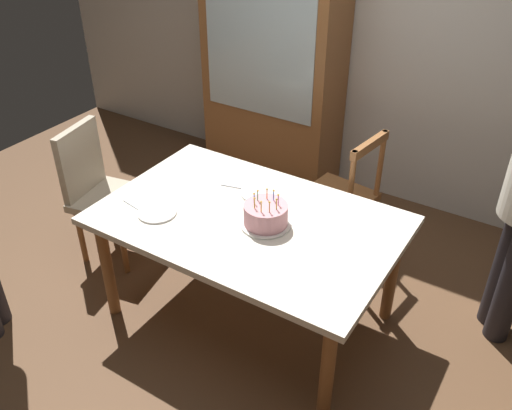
% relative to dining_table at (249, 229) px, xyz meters
% --- Properties ---
extents(ground, '(6.40, 6.40, 0.00)m').
position_rel_dining_table_xyz_m(ground, '(0.00, 0.00, -0.65)').
color(ground, brown).
extents(back_wall, '(6.40, 0.10, 2.60)m').
position_rel_dining_table_xyz_m(back_wall, '(0.00, 1.85, 0.65)').
color(back_wall, beige).
rests_on(back_wall, ground).
extents(dining_table, '(1.66, 1.07, 0.73)m').
position_rel_dining_table_xyz_m(dining_table, '(0.00, 0.00, 0.00)').
color(dining_table, silver).
rests_on(dining_table, ground).
extents(birthday_cake, '(0.28, 0.28, 0.19)m').
position_rel_dining_table_xyz_m(birthday_cake, '(0.12, -0.01, 0.14)').
color(birthday_cake, silver).
rests_on(birthday_cake, dining_table).
extents(plate_near_celebrant, '(0.22, 0.22, 0.01)m').
position_rel_dining_table_xyz_m(plate_near_celebrant, '(-0.46, -0.24, 0.08)').
color(plate_near_celebrant, white).
rests_on(plate_near_celebrant, dining_table).
extents(plate_far_side, '(0.22, 0.22, 0.01)m').
position_rel_dining_table_xyz_m(plate_far_side, '(-0.08, 0.24, 0.08)').
color(plate_far_side, white).
rests_on(plate_far_side, dining_table).
extents(fork_near_celebrant, '(0.18, 0.05, 0.01)m').
position_rel_dining_table_xyz_m(fork_near_celebrant, '(-0.62, -0.26, 0.08)').
color(fork_near_celebrant, silver).
rests_on(fork_near_celebrant, dining_table).
extents(fork_far_side, '(0.18, 0.06, 0.01)m').
position_rel_dining_table_xyz_m(fork_far_side, '(-0.24, 0.23, 0.08)').
color(fork_far_side, silver).
rests_on(fork_far_side, dining_table).
extents(chair_spindle_back, '(0.50, 0.50, 0.95)m').
position_rel_dining_table_xyz_m(chair_spindle_back, '(0.19, 0.85, -0.19)').
color(chair_spindle_back, brown).
rests_on(chair_spindle_back, ground).
extents(chair_upholstered, '(0.52, 0.51, 0.95)m').
position_rel_dining_table_xyz_m(chair_upholstered, '(-1.22, 0.01, -0.12)').
color(chair_upholstered, tan).
rests_on(chair_upholstered, ground).
extents(china_cabinet, '(1.10, 0.45, 1.90)m').
position_rel_dining_table_xyz_m(china_cabinet, '(-0.77, 1.56, 0.30)').
color(china_cabinet, brown).
rests_on(china_cabinet, ground).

